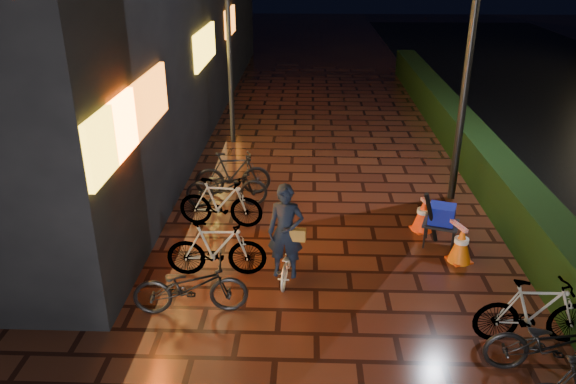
{
  "coord_description": "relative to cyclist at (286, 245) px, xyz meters",
  "views": [
    {
      "loc": [
        -0.72,
        -5.89,
        5.07
      ],
      "look_at": [
        -1.05,
        3.02,
        1.1
      ],
      "focal_mm": 35.0,
      "sensor_mm": 36.0,
      "label": 1
    }
  ],
  "objects": [
    {
      "name": "cyclist",
      "position": [
        0.0,
        0.0,
        0.0
      ],
      "size": [
        0.63,
        1.21,
        1.69
      ],
      "color": "silver",
      "rests_on": "ground"
    },
    {
      "name": "lamp_post_hedge",
      "position": [
        3.46,
        3.36,
        2.59
      ],
      "size": [
        0.55,
        0.29,
        5.86
      ],
      "color": "black",
      "rests_on": "ground"
    },
    {
      "name": "hedge",
      "position": [
        4.34,
        6.03,
        -0.13
      ],
      "size": [
        0.7,
        20.0,
        1.0
      ],
      "primitive_type": "cube",
      "color": "black",
      "rests_on": "ground"
    },
    {
      "name": "cart_assembly",
      "position": [
        2.72,
        1.22,
        -0.04
      ],
      "size": [
        0.78,
        0.67,
        1.15
      ],
      "color": "black",
      "rests_on": "ground"
    },
    {
      "name": "lamp_post_sf",
      "position": [
        -1.75,
        6.92,
        2.02
      ],
      "size": [
        0.45,
        0.23,
        4.81
      ],
      "color": "black",
      "rests_on": "ground"
    },
    {
      "name": "parked_bikes_storefront",
      "position": [
        -1.31,
        1.39,
        -0.16
      ],
      "size": [
        1.93,
        5.02,
        0.99
      ],
      "color": "black",
      "rests_on": "ground"
    },
    {
      "name": "parked_bikes_hedge",
      "position": [
        3.46,
        -2.15,
        -0.15
      ],
      "size": [
        1.74,
        1.99,
        0.99
      ],
      "color": "black",
      "rests_on": "ground"
    },
    {
      "name": "ground",
      "position": [
        1.04,
        -1.97,
        -0.63
      ],
      "size": [
        80.0,
        80.0,
        0.0
      ],
      "primitive_type": "plane",
      "color": "#381911",
      "rests_on": "ground"
    },
    {
      "name": "traffic_barrier",
      "position": [
        2.77,
        1.26,
        -0.3
      ],
      "size": [
        0.9,
        1.6,
        0.66
      ],
      "color": "#E65F0C",
      "rests_on": "ground"
    }
  ]
}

